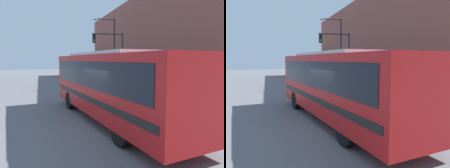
% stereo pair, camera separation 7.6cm
% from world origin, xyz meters
% --- Properties ---
extents(ground_plane, '(120.00, 120.00, 0.00)m').
position_xyz_m(ground_plane, '(0.00, 0.00, 0.00)').
color(ground_plane, slate).
extents(sidewalk, '(2.91, 70.00, 0.15)m').
position_xyz_m(sidewalk, '(5.96, 20.00, 0.08)').
color(sidewalk, gray).
rests_on(sidewalk, ground_plane).
extents(building_facade, '(6.00, 32.42, 9.96)m').
position_xyz_m(building_facade, '(10.41, 17.21, 4.98)').
color(building_facade, brown).
rests_on(building_facade, ground_plane).
extents(city_bus, '(3.96, 10.95, 3.24)m').
position_xyz_m(city_bus, '(0.27, 1.27, 1.88)').
color(city_bus, red).
rests_on(city_bus, ground_plane).
extents(delivery_truck, '(2.27, 7.36, 3.31)m').
position_xyz_m(delivery_truck, '(1.88, 29.24, 1.78)').
color(delivery_truck, '#B21919').
rests_on(delivery_truck, ground_plane).
extents(fire_hydrant, '(0.23, 0.32, 0.73)m').
position_xyz_m(fire_hydrant, '(5.10, 4.02, 0.51)').
color(fire_hydrant, red).
rests_on(fire_hydrant, sidewalk).
extents(traffic_light_pole, '(3.28, 0.35, 5.44)m').
position_xyz_m(traffic_light_pole, '(4.15, 12.81, 3.87)').
color(traffic_light_pole, '#2D2D2D').
rests_on(traffic_light_pole, sidewalk).
extents(street_lamp, '(2.58, 0.28, 7.37)m').
position_xyz_m(street_lamp, '(5.02, 15.69, 4.52)').
color(street_lamp, '#2D2D2D').
rests_on(street_lamp, sidewalk).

